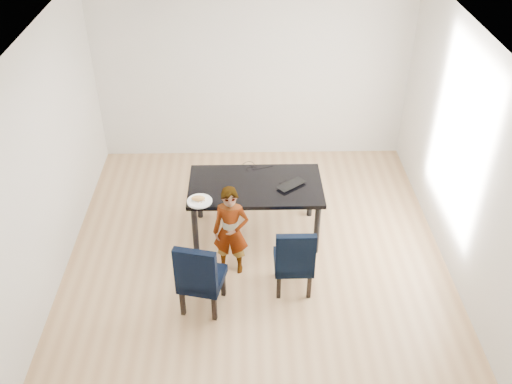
{
  "coord_description": "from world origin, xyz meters",
  "views": [
    {
      "loc": [
        -0.12,
        -5.14,
        4.58
      ],
      "look_at": [
        0.0,
        0.2,
        0.85
      ],
      "focal_mm": 40.0,
      "sensor_mm": 36.0,
      "label": 1
    }
  ],
  "objects_px": {
    "plate": "(200,201)",
    "laptop": "(288,183)",
    "chair_left": "(202,273)",
    "chair_right": "(294,257)",
    "child": "(231,231)",
    "dining_table": "(255,210)"
  },
  "relations": [
    {
      "from": "child",
      "to": "chair_left",
      "type": "bearing_deg",
      "value": -110.26
    },
    {
      "from": "child",
      "to": "laptop",
      "type": "relative_size",
      "value": 3.09
    },
    {
      "from": "plate",
      "to": "laptop",
      "type": "distance_m",
      "value": 1.1
    },
    {
      "from": "chair_left",
      "to": "chair_right",
      "type": "bearing_deg",
      "value": 28.2
    },
    {
      "from": "chair_left",
      "to": "child",
      "type": "distance_m",
      "value": 0.65
    },
    {
      "from": "dining_table",
      "to": "child",
      "type": "relative_size",
      "value": 1.42
    },
    {
      "from": "child",
      "to": "plate",
      "type": "bearing_deg",
      "value": 146.52
    },
    {
      "from": "child",
      "to": "chair_right",
      "type": "bearing_deg",
      "value": -16.04
    },
    {
      "from": "child",
      "to": "plate",
      "type": "distance_m",
      "value": 0.51
    },
    {
      "from": "dining_table",
      "to": "child",
      "type": "xyz_separation_m",
      "value": [
        -0.29,
        -0.65,
        0.19
      ]
    },
    {
      "from": "dining_table",
      "to": "chair_right",
      "type": "xyz_separation_m",
      "value": [
        0.4,
        -0.95,
        0.06
      ]
    },
    {
      "from": "chair_left",
      "to": "laptop",
      "type": "xyz_separation_m",
      "value": [
        0.98,
        1.21,
        0.31
      ]
    },
    {
      "from": "dining_table",
      "to": "child",
      "type": "distance_m",
      "value": 0.74
    },
    {
      "from": "chair_left",
      "to": "chair_right",
      "type": "distance_m",
      "value": 1.02
    },
    {
      "from": "dining_table",
      "to": "plate",
      "type": "relative_size",
      "value": 5.52
    },
    {
      "from": "dining_table",
      "to": "chair_left",
      "type": "distance_m",
      "value": 1.35
    },
    {
      "from": "plate",
      "to": "dining_table",
      "type": "bearing_deg",
      "value": 27.48
    },
    {
      "from": "chair_right",
      "to": "laptop",
      "type": "relative_size",
      "value": 2.41
    },
    {
      "from": "plate",
      "to": "chair_right",
      "type": "bearing_deg",
      "value": -30.51
    },
    {
      "from": "plate",
      "to": "child",
      "type": "bearing_deg",
      "value": -41.19
    },
    {
      "from": "dining_table",
      "to": "plate",
      "type": "distance_m",
      "value": 0.82
    },
    {
      "from": "chair_left",
      "to": "chair_right",
      "type": "height_order",
      "value": "chair_left"
    }
  ]
}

